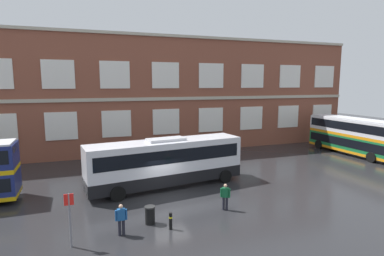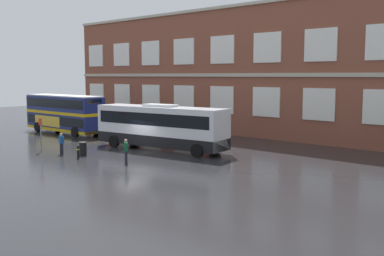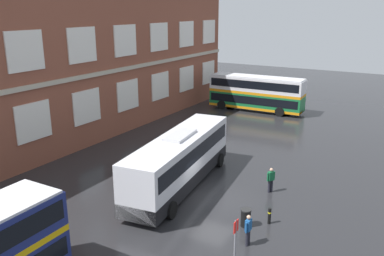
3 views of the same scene
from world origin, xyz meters
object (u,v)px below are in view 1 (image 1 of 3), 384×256
(safety_bollard_east, at_px, (171,221))
(station_litter_bin, at_px, (150,215))
(double_decker_middle, at_px, (354,136))
(touring_coach, at_px, (166,162))
(second_passenger, at_px, (121,218))
(waiting_passenger, at_px, (225,196))
(bus_stand_flag, at_px, (70,215))

(safety_bollard_east, bearing_deg, station_litter_bin, 131.24)
(double_decker_middle, bearing_deg, touring_coach, -170.91)
(double_decker_middle, relative_size, touring_coach, 0.90)
(double_decker_middle, distance_m, touring_coach, 22.85)
(second_passenger, distance_m, safety_bollard_east, 2.65)
(double_decker_middle, xyz_separation_m, safety_bollard_east, (-24.15, -10.55, -1.66))
(touring_coach, bearing_deg, safety_bollard_east, -102.89)
(second_passenger, relative_size, safety_bollard_east, 1.79)
(waiting_passenger, bearing_deg, double_decker_middle, 24.42)
(double_decker_middle, height_order, touring_coach, double_decker_middle)
(station_litter_bin, relative_size, safety_bollard_east, 1.08)
(double_decker_middle, distance_m, waiting_passenger, 22.24)
(second_passenger, bearing_deg, waiting_passenger, 10.07)
(waiting_passenger, distance_m, bus_stand_flag, 9.14)
(touring_coach, bearing_deg, waiting_passenger, -67.23)
(touring_coach, relative_size, second_passenger, 7.20)
(double_decker_middle, height_order, second_passenger, double_decker_middle)
(second_passenger, relative_size, bus_stand_flag, 0.63)
(double_decker_middle, relative_size, safety_bollard_east, 11.66)
(double_decker_middle, xyz_separation_m, waiting_passenger, (-20.22, -9.18, -1.22))
(touring_coach, height_order, bus_stand_flag, touring_coach)
(bus_stand_flag, height_order, safety_bollard_east, bus_stand_flag)
(station_litter_bin, bearing_deg, touring_coach, 66.93)
(waiting_passenger, height_order, station_litter_bin, waiting_passenger)
(touring_coach, distance_m, station_litter_bin, 6.55)
(waiting_passenger, bearing_deg, safety_bollard_east, -160.80)
(double_decker_middle, height_order, safety_bollard_east, double_decker_middle)
(waiting_passenger, xyz_separation_m, bus_stand_flag, (-8.98, -1.53, 0.70))
(touring_coach, relative_size, waiting_passenger, 7.20)
(waiting_passenger, xyz_separation_m, station_litter_bin, (-4.85, -0.32, -0.41))
(double_decker_middle, height_order, station_litter_bin, double_decker_middle)
(second_passenger, xyz_separation_m, bus_stand_flag, (-2.45, -0.37, 0.70))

